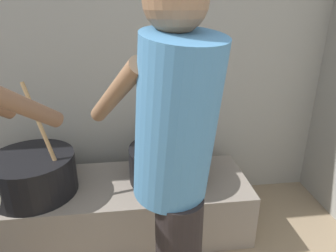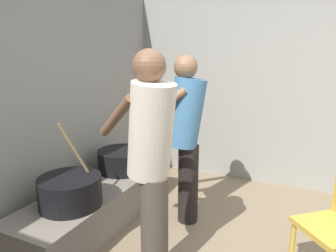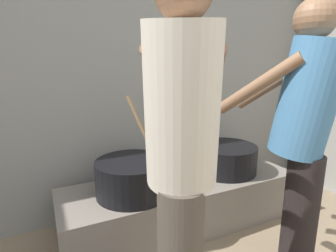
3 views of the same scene
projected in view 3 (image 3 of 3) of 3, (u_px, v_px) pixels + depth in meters
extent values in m
cube|color=gray|center=(91.00, 73.00, 2.18)|extent=(4.92, 0.20, 2.47)
cube|color=slate|center=(183.00, 202.00, 2.20)|extent=(1.93, 0.60, 0.38)
cylinder|color=black|center=(132.00, 177.00, 1.92)|extent=(0.53, 0.53, 0.25)
cylinder|color=#937047|center=(143.00, 132.00, 1.88)|extent=(0.20, 0.19, 0.51)
cylinder|color=black|center=(225.00, 158.00, 2.34)|extent=(0.54, 0.54, 0.23)
cylinder|color=black|center=(300.00, 217.00, 1.62)|extent=(0.20, 0.20, 0.79)
cylinder|color=teal|center=(308.00, 99.00, 1.48)|extent=(0.44, 0.48, 0.68)
sphere|color=brown|center=(315.00, 19.00, 1.39)|extent=(0.22, 0.22, 0.22)
cylinder|color=brown|center=(273.00, 83.00, 1.71)|extent=(0.27, 0.47, 0.37)
cylinder|color=brown|center=(257.00, 86.00, 1.51)|extent=(0.27, 0.47, 0.37)
cylinder|color=beige|center=(182.00, 108.00, 1.05)|extent=(0.45, 0.49, 0.69)
cylinder|color=brown|center=(212.00, 85.00, 1.26)|extent=(0.30, 0.46, 0.37)
cylinder|color=brown|center=(155.00, 85.00, 1.28)|extent=(0.30, 0.46, 0.37)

